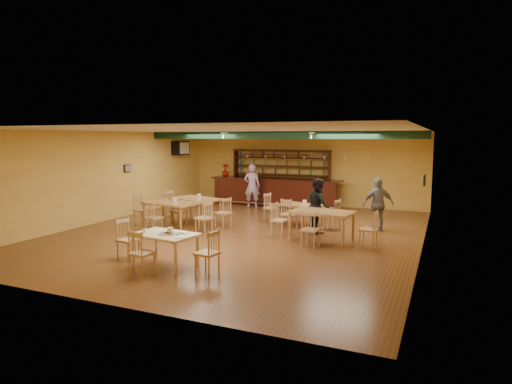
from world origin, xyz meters
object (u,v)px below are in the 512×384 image
at_px(dining_table_b, 300,215).
at_px(dining_table_c, 171,215).
at_px(bar_counter, 275,192).
at_px(near_table, 165,250).
at_px(dining_table_a, 196,210).
at_px(dining_table_d, 322,226).
at_px(patron_bar, 252,186).
at_px(patron_right_a, 318,205).

xyz_separation_m(dining_table_b, dining_table_c, (-3.50, -2.04, 0.07)).
height_order(bar_counter, near_table, bar_counter).
relative_size(dining_table_a, dining_table_b, 1.18).
relative_size(dining_table_a, dining_table_d, 0.97).
bearing_deg(patron_bar, dining_table_b, 120.80).
bearing_deg(bar_counter, dining_table_d, -57.44).
distance_m(near_table, patron_bar, 8.25).
bearing_deg(patron_right_a, patron_bar, 16.41).
distance_m(bar_counter, dining_table_d, 6.25).
bearing_deg(dining_table_d, near_table, -117.59).
bearing_deg(bar_counter, dining_table_b, -57.59).
xyz_separation_m(dining_table_b, dining_table_d, (1.18, -1.83, 0.07)).
height_order(dining_table_a, dining_table_b, dining_table_a).
distance_m(dining_table_b, dining_table_c, 4.05).
height_order(patron_bar, patron_right_a, patron_bar).
relative_size(bar_counter, near_table, 3.99).
height_order(bar_counter, patron_bar, patron_bar).
bearing_deg(near_table, dining_table_d, 63.22).
relative_size(dining_table_c, patron_bar, 0.94).
distance_m(dining_table_d, patron_bar, 6.01).
xyz_separation_m(bar_counter, patron_right_a, (2.98, -4.23, 0.24)).
xyz_separation_m(dining_table_b, near_table, (-1.32, -5.49, 0.03)).
xyz_separation_m(patron_bar, patron_right_a, (3.65, -3.41, -0.07)).
height_order(dining_table_c, near_table, dining_table_c).
bearing_deg(dining_table_c, dining_table_b, 38.86).
distance_m(bar_counter, near_table, 8.96).
distance_m(bar_counter, dining_table_b, 4.07).
bearing_deg(patron_bar, bar_counter, -145.55).
relative_size(dining_table_c, patron_right_a, 1.02).
bearing_deg(patron_right_a, near_table, 125.19).
distance_m(bar_counter, patron_bar, 1.10).
bearing_deg(dining_table_c, patron_right_a, 24.72).
xyz_separation_m(dining_table_d, patron_bar, (-4.03, 4.44, 0.46)).
distance_m(dining_table_c, patron_bar, 4.72).
distance_m(dining_table_b, patron_bar, 3.90).
bearing_deg(patron_bar, near_table, 84.02).
relative_size(dining_table_d, patron_right_a, 1.02).
xyz_separation_m(near_table, patron_right_a, (2.12, 4.69, 0.44)).
relative_size(bar_counter, dining_table_a, 3.39).
height_order(dining_table_a, patron_right_a, patron_right_a).
bearing_deg(dining_table_a, dining_table_b, 31.55).
bearing_deg(near_table, dining_table_c, 129.92).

